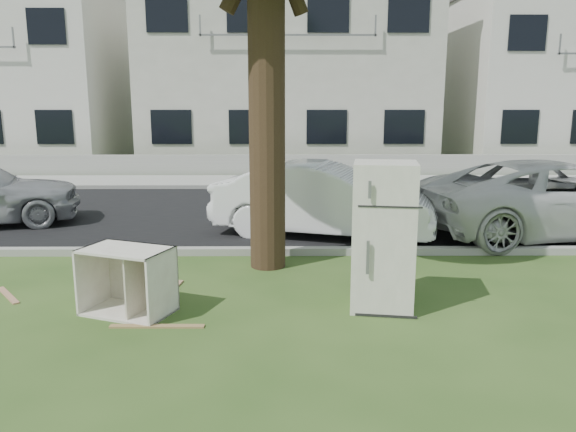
{
  "coord_description": "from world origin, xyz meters",
  "views": [
    {
      "loc": [
        -0.15,
        -6.61,
        2.54
      ],
      "look_at": [
        -0.1,
        0.6,
        1.04
      ],
      "focal_mm": 35.0,
      "sensor_mm": 36.0,
      "label": 1
    }
  ],
  "objects_px": {
    "fridge": "(383,236)",
    "car_right": "(557,198)",
    "car_center": "(324,200)",
    "cabinet": "(127,281)"
  },
  "relations": [
    {
      "from": "fridge",
      "to": "car_right",
      "type": "xyz_separation_m",
      "value": [
        3.94,
        3.76,
        -0.19
      ]
    },
    {
      "from": "car_center",
      "to": "car_right",
      "type": "relative_size",
      "value": 0.81
    },
    {
      "from": "fridge",
      "to": "car_right",
      "type": "relative_size",
      "value": 0.35
    },
    {
      "from": "car_center",
      "to": "fridge",
      "type": "bearing_deg",
      "value": -156.26
    },
    {
      "from": "car_right",
      "to": "fridge",
      "type": "bearing_deg",
      "value": 123.74
    },
    {
      "from": "fridge",
      "to": "car_right",
      "type": "height_order",
      "value": "fridge"
    },
    {
      "from": "fridge",
      "to": "car_right",
      "type": "bearing_deg",
      "value": 52.48
    },
    {
      "from": "cabinet",
      "to": "car_center",
      "type": "distance_m",
      "value": 4.78
    },
    {
      "from": "fridge",
      "to": "cabinet",
      "type": "distance_m",
      "value": 3.15
    },
    {
      "from": "car_right",
      "to": "car_center",
      "type": "bearing_deg",
      "value": 79.56
    }
  ]
}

